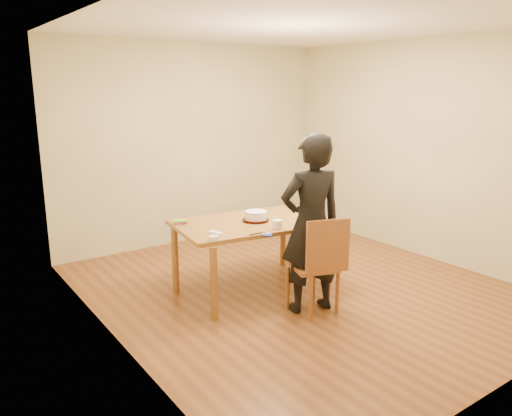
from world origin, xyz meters
TOP-DOWN VIEW (x-y plane):
  - room_shell at (0.00, 0.34)m, footprint 4.00×4.50m
  - dining_table at (-0.40, 0.27)m, footprint 1.71×1.16m
  - dining_chair at (-0.25, -0.50)m, footprint 0.49×0.49m
  - cake_plate at (-0.38, 0.26)m, footprint 0.28×0.28m
  - cake at (-0.38, 0.26)m, footprint 0.23×0.23m
  - frosting_dome at (-0.38, 0.26)m, footprint 0.22×0.22m
  - frosting_tub at (-0.37, -0.09)m, footprint 0.10×0.10m
  - frosting_lid at (-0.59, -0.22)m, footprint 0.10×0.10m
  - frosting_dollop at (-0.59, -0.22)m, footprint 0.04×0.04m
  - ramekin_green at (-1.09, -0.07)m, footprint 0.09×0.09m
  - ramekin_yellow at (-1.00, 0.09)m, footprint 0.08×0.08m
  - ramekin_multi at (-0.98, 0.01)m, footprint 0.08×0.08m
  - candy_box_pink at (-1.07, 0.62)m, footprint 0.13×0.08m
  - candy_box_green at (-1.07, 0.62)m, footprint 0.16×0.12m
  - spatula at (-0.65, -0.13)m, footprint 0.14×0.02m
  - person at (-0.25, -0.46)m, footprint 0.70×0.54m

SIDE VIEW (x-z plane):
  - dining_chair at x=-0.25m, z-range 0.43..0.47m
  - dining_table at x=-0.40m, z-range 0.71..0.75m
  - spatula at x=-0.65m, z-range 0.75..0.76m
  - frosting_lid at x=-0.59m, z-range 0.75..0.76m
  - candy_box_pink at x=-1.07m, z-range 0.75..0.77m
  - cake_plate at x=-0.38m, z-range 0.75..0.77m
  - frosting_dollop at x=-0.59m, z-range 0.76..0.78m
  - ramekin_multi at x=-0.98m, z-range 0.75..0.79m
  - ramekin_yellow at x=-1.00m, z-range 0.75..0.79m
  - ramekin_green at x=-1.09m, z-range 0.75..0.79m
  - candy_box_green at x=-1.07m, z-range 0.77..0.79m
  - frosting_tub at x=-0.37m, z-range 0.75..0.83m
  - cake at x=-0.38m, z-range 0.77..0.84m
  - person at x=-0.25m, z-range 0.00..1.71m
  - frosting_dome at x=-0.38m, z-range 0.84..0.87m
  - room_shell at x=0.00m, z-range 0.00..2.70m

